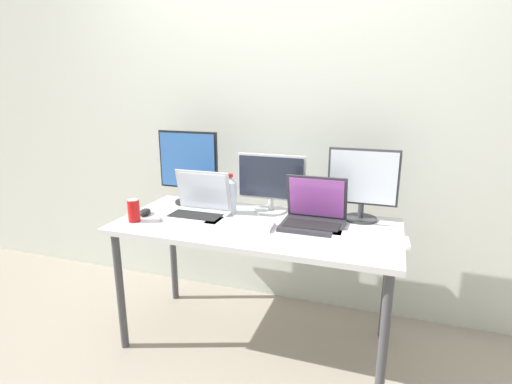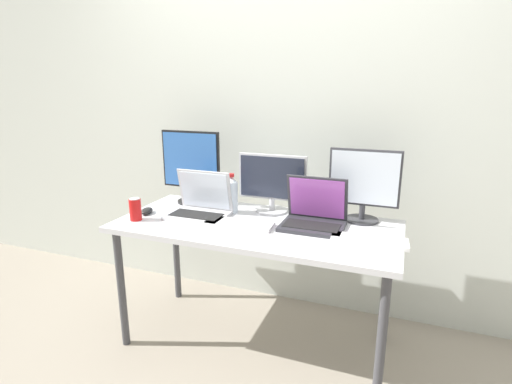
% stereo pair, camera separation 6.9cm
% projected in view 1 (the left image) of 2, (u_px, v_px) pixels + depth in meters
% --- Properties ---
extents(ground_plane, '(16.00, 16.00, 0.00)m').
position_uv_depth(ground_plane, '(256.00, 341.00, 2.38)').
color(ground_plane, gray).
extents(wall_back, '(7.00, 0.08, 2.60)m').
position_uv_depth(wall_back, '(285.00, 113.00, 2.58)').
color(wall_back, silver).
rests_on(wall_back, ground).
extents(work_desk, '(1.53, 0.70, 0.74)m').
position_uv_depth(work_desk, '(256.00, 235.00, 2.20)').
color(work_desk, '#424247').
rests_on(work_desk, ground).
extents(monitor_left, '(0.40, 0.19, 0.46)m').
position_uv_depth(monitor_left, '(188.00, 165.00, 2.51)').
color(monitor_left, black).
rests_on(monitor_left, work_desk).
extents(monitor_center, '(0.41, 0.19, 0.35)m').
position_uv_depth(monitor_center, '(271.00, 182.00, 2.35)').
color(monitor_center, silver).
rests_on(monitor_center, work_desk).
extents(monitor_right, '(0.38, 0.18, 0.40)m').
position_uv_depth(monitor_right, '(363.00, 183.00, 2.20)').
color(monitor_right, '#38383D').
rests_on(monitor_right, work_desk).
extents(laptop_silver, '(0.34, 0.25, 0.26)m').
position_uv_depth(laptop_silver, '(199.00, 206.00, 2.30)').
color(laptop_silver, silver).
rests_on(laptop_silver, work_desk).
extents(laptop_secondary, '(0.33, 0.26, 0.27)m').
position_uv_depth(laptop_secondary, '(314.00, 215.00, 2.14)').
color(laptop_secondary, '#2D2D33').
rests_on(laptop_secondary, work_desk).
extents(keyboard_main, '(0.37, 0.16, 0.02)m').
position_uv_depth(keyboard_main, '(370.00, 240.00, 1.93)').
color(keyboard_main, white).
rests_on(keyboard_main, work_desk).
extents(keyboard_aux, '(0.38, 0.16, 0.02)m').
position_uv_depth(keyboard_aux, '(239.00, 224.00, 2.15)').
color(keyboard_aux, white).
rests_on(keyboard_aux, work_desk).
extents(mouse_by_keyboard, '(0.09, 0.12, 0.03)m').
position_uv_depth(mouse_by_keyboard, '(145.00, 212.00, 2.33)').
color(mouse_by_keyboard, black).
rests_on(mouse_by_keyboard, work_desk).
extents(water_bottle, '(0.07, 0.07, 0.24)m').
position_uv_depth(water_bottle, '(230.00, 195.00, 2.35)').
color(water_bottle, silver).
rests_on(water_bottle, work_desk).
extents(soda_can_near_keyboard, '(0.07, 0.07, 0.13)m').
position_uv_depth(soda_can_near_keyboard, '(134.00, 211.00, 2.21)').
color(soda_can_near_keyboard, red).
rests_on(soda_can_near_keyboard, work_desk).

